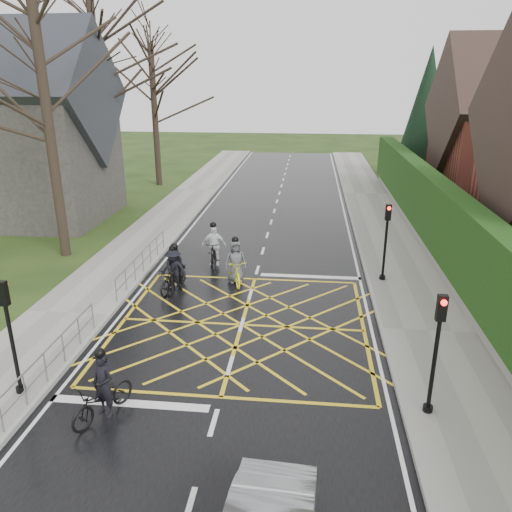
% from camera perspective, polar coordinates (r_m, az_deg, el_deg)
% --- Properties ---
extents(ground, '(120.00, 120.00, 0.00)m').
position_cam_1_polar(ground, '(16.70, -1.65, -7.88)').
color(ground, black).
rests_on(ground, ground).
extents(road, '(9.00, 80.00, 0.01)m').
position_cam_1_polar(road, '(16.70, -1.65, -7.86)').
color(road, black).
rests_on(road, ground).
extents(sidewalk_right, '(3.00, 80.00, 0.15)m').
position_cam_1_polar(sidewalk_right, '(17.01, 19.04, -8.23)').
color(sidewalk_right, gray).
rests_on(sidewalk_right, ground).
extents(sidewalk_left, '(3.00, 80.00, 0.15)m').
position_cam_1_polar(sidewalk_left, '(18.40, -20.62, -6.25)').
color(sidewalk_left, gray).
rests_on(sidewalk_left, ground).
extents(stone_wall, '(0.50, 38.00, 0.70)m').
position_cam_1_polar(stone_wall, '(22.67, 20.32, -0.56)').
color(stone_wall, slate).
rests_on(stone_wall, ground).
extents(hedge, '(0.90, 38.00, 2.80)m').
position_cam_1_polar(hedge, '(22.16, 20.85, 3.69)').
color(hedge, '#15340E').
rests_on(hedge, stone_wall).
extents(conifer, '(4.60, 4.60, 10.00)m').
position_cam_1_polar(conifer, '(41.66, 18.82, 14.99)').
color(conifer, black).
rests_on(conifer, ground).
extents(church, '(8.80, 7.80, 11.00)m').
position_cam_1_polar(church, '(31.00, -24.75, 12.81)').
color(church, '#2D2B28').
rests_on(church, ground).
extents(tree_near, '(9.24, 9.24, 11.44)m').
position_cam_1_polar(tree_near, '(23.42, -23.32, 18.67)').
color(tree_near, black).
rests_on(tree_near, ground).
extents(tree_mid, '(10.08, 10.08, 12.48)m').
position_cam_1_polar(tree_mid, '(31.10, -17.85, 20.53)').
color(tree_mid, black).
rests_on(tree_mid, ground).
extents(tree_far, '(8.40, 8.40, 10.40)m').
position_cam_1_polar(tree_far, '(38.37, -11.70, 18.57)').
color(tree_far, black).
rests_on(tree_far, ground).
extents(railing_south, '(0.05, 5.04, 1.03)m').
position_cam_1_polar(railing_south, '(14.76, -22.11, -10.01)').
color(railing_south, slate).
rests_on(railing_south, ground).
extents(railing_north, '(0.05, 6.04, 1.03)m').
position_cam_1_polar(railing_north, '(21.01, -12.85, -0.09)').
color(railing_north, slate).
rests_on(railing_north, ground).
extents(traffic_light_ne, '(0.24, 0.31, 3.21)m').
position_cam_1_polar(traffic_light_ne, '(20.04, 14.58, 1.43)').
color(traffic_light_ne, black).
rests_on(traffic_light_ne, ground).
extents(traffic_light_se, '(0.24, 0.31, 3.21)m').
position_cam_1_polar(traffic_light_se, '(12.47, 19.78, -10.75)').
color(traffic_light_se, black).
rests_on(traffic_light_se, ground).
extents(traffic_light_sw, '(0.24, 0.31, 3.21)m').
position_cam_1_polar(traffic_light_sw, '(13.84, -26.13, -8.55)').
color(traffic_light_sw, black).
rests_on(traffic_light_sw, ground).
extents(cyclist_rear, '(1.38, 1.98, 1.83)m').
position_cam_1_polar(cyclist_rear, '(12.89, -17.07, -14.95)').
color(cyclist_rear, black).
rests_on(cyclist_rear, ground).
extents(cyclist_back, '(0.89, 1.92, 1.89)m').
position_cam_1_polar(cyclist_back, '(19.27, -9.20, -1.90)').
color(cyclist_back, black).
rests_on(cyclist_back, ground).
extents(cyclist_mid, '(1.20, 1.97, 1.82)m').
position_cam_1_polar(cyclist_mid, '(19.28, -9.39, -2.07)').
color(cyclist_mid, black).
rests_on(cyclist_mid, ground).
extents(cyclist_front, '(1.08, 1.98, 1.94)m').
position_cam_1_polar(cyclist_front, '(21.64, -4.87, 0.74)').
color(cyclist_front, black).
rests_on(cyclist_front, ground).
extents(cyclist_lead, '(1.27, 2.08, 1.91)m').
position_cam_1_polar(cyclist_lead, '(19.77, -2.38, -1.25)').
color(cyclist_lead, yellow).
rests_on(cyclist_lead, ground).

